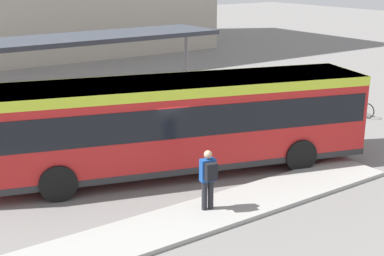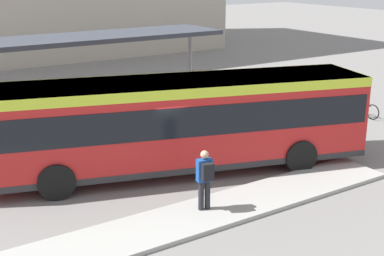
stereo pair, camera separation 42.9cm
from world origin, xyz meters
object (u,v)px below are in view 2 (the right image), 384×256
city_bus (176,119)px  bicycle_black (364,110)px  bicycle_orange (336,104)px  bicycle_green (354,106)px  pedestrian_waiting (205,177)px

city_bus → bicycle_black: 10.41m
city_bus → bicycle_orange: size_ratio=7.80×
bicycle_green → bicycle_orange: 0.78m
bicycle_black → bicycle_green: size_ratio=0.97×
city_bus → pedestrian_waiting: bearing=-91.0°
city_bus → bicycle_orange: bearing=29.9°
city_bus → bicycle_green: bearing=25.9°
bicycle_black → bicycle_orange: bearing=12.1°
city_bus → bicycle_orange: city_bus is taller
bicycle_green → city_bus: bearing=-79.7°
bicycle_orange → pedestrian_waiting: bearing=-60.4°
bicycle_green → bicycle_orange: (-0.43, 0.65, -0.01)m
bicycle_black → bicycle_green: bearing=-11.5°
bicycle_black → bicycle_orange: (-0.32, 1.31, 0.00)m
pedestrian_waiting → bicycle_black: (11.29, 4.06, -0.73)m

